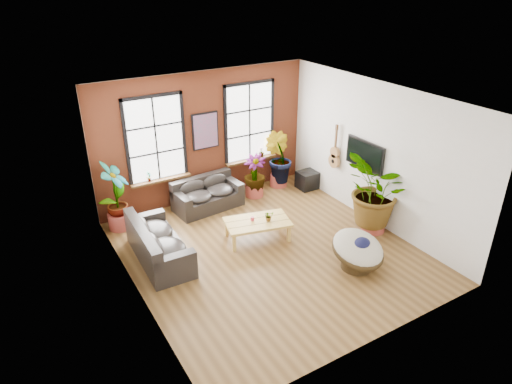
# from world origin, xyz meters

# --- Properties ---
(room) EXTENTS (6.04, 6.54, 3.54)m
(room) POSITION_xyz_m (0.00, 0.15, 1.75)
(room) COLOR brown
(room) RESTS_ON ground
(sofa_back) EXTENTS (1.86, 1.03, 0.82)m
(sofa_back) POSITION_xyz_m (-0.28, 2.67, 0.37)
(sofa_back) COLOR black
(sofa_back) RESTS_ON ground
(sofa_left) EXTENTS (0.99, 2.21, 0.86)m
(sofa_left) POSITION_xyz_m (-2.28, 1.01, 0.39)
(sofa_left) COLOR black
(sofa_left) RESTS_ON ground
(coffee_table) EXTENTS (1.65, 1.18, 0.58)m
(coffee_table) POSITION_xyz_m (0.04, 0.61, 0.42)
(coffee_table) COLOR gold
(coffee_table) RESTS_ON ground
(papasan_chair) EXTENTS (1.34, 1.35, 0.85)m
(papasan_chair) POSITION_xyz_m (1.27, -1.47, 0.44)
(papasan_chair) COLOR #382914
(papasan_chair) RESTS_ON ground
(poster) EXTENTS (0.74, 0.06, 0.98)m
(poster) POSITION_xyz_m (0.00, 3.18, 1.95)
(poster) COLOR black
(poster) RESTS_ON room
(tv_wall_unit) EXTENTS (0.13, 1.86, 1.20)m
(tv_wall_unit) POSITION_xyz_m (2.93, 0.60, 1.54)
(tv_wall_unit) COLOR black
(tv_wall_unit) RESTS_ON room
(media_box) EXTENTS (0.61, 0.51, 0.51)m
(media_box) POSITION_xyz_m (2.76, 2.25, 0.25)
(media_box) COLOR black
(media_box) RESTS_ON ground
(pot_back_left) EXTENTS (0.59, 0.59, 0.40)m
(pot_back_left) POSITION_xyz_m (-2.60, 2.79, 0.20)
(pot_back_left) COLOR #AE4339
(pot_back_left) RESTS_ON ground
(pot_back_right) EXTENTS (0.57, 0.57, 0.36)m
(pot_back_right) POSITION_xyz_m (2.10, 2.82, 0.18)
(pot_back_right) COLOR #AE4339
(pot_back_right) RESTS_ON ground
(pot_right_wall) EXTENTS (0.59, 0.59, 0.42)m
(pot_right_wall) POSITION_xyz_m (2.67, -0.52, 0.21)
(pot_right_wall) COLOR #AE4339
(pot_right_wall) RESTS_ON ground
(pot_mid) EXTENTS (0.51, 0.51, 0.37)m
(pot_mid) POSITION_xyz_m (1.15, 2.61, 0.18)
(pot_mid) COLOR #AE4339
(pot_mid) RESTS_ON ground
(floor_plant_back_left) EXTENTS (0.97, 1.04, 1.63)m
(floor_plant_back_left) POSITION_xyz_m (-2.61, 2.76, 0.97)
(floor_plant_back_left) COLOR #0F3A17
(floor_plant_back_left) RESTS_ON ground
(floor_plant_back_right) EXTENTS (0.93, 1.00, 1.46)m
(floor_plant_back_right) POSITION_xyz_m (2.08, 2.83, 0.88)
(floor_plant_back_right) COLOR #0F3A17
(floor_plant_back_right) RESTS_ON ground
(floor_plant_right_wall) EXTENTS (2.12, 2.16, 1.82)m
(floor_plant_right_wall) POSITION_xyz_m (2.63, -0.53, 1.07)
(floor_plant_right_wall) COLOR #0F3A17
(floor_plant_right_wall) RESTS_ON ground
(floor_plant_mid) EXTENTS (0.85, 0.85, 1.08)m
(floor_plant_mid) POSITION_xyz_m (1.15, 2.59, 0.68)
(floor_plant_mid) COLOR #0F3A17
(floor_plant_mid) RESTS_ON ground
(table_plant) EXTENTS (0.23, 0.20, 0.24)m
(table_plant) POSITION_xyz_m (0.28, 0.49, 0.60)
(table_plant) COLOR #0F3A17
(table_plant) RESTS_ON coffee_table
(sill_plant_left) EXTENTS (0.17, 0.17, 0.27)m
(sill_plant_left) POSITION_xyz_m (-1.65, 3.13, 1.04)
(sill_plant_left) COLOR #0F3A17
(sill_plant_left) RESTS_ON room
(sill_plant_right) EXTENTS (0.19, 0.19, 0.27)m
(sill_plant_right) POSITION_xyz_m (1.70, 3.13, 1.04)
(sill_plant_right) COLOR #0F3A17
(sill_plant_right) RESTS_ON room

